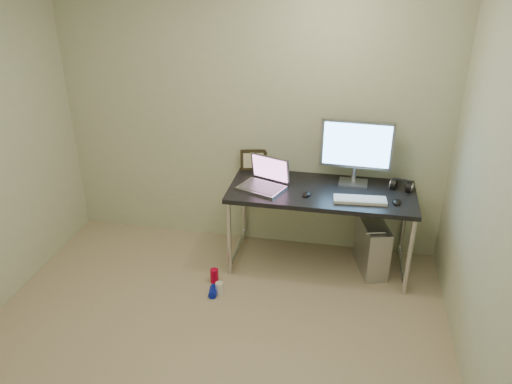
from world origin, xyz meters
The scene contains 17 objects.
floor centered at (0.00, 0.00, 0.00)m, with size 3.50×3.50×0.00m, color tan.
wall_back centered at (0.00, 1.75, 1.25)m, with size 3.50×0.02×2.50m, color beige.
desk centered at (0.69, 1.41, 0.67)m, with size 1.57×0.69×0.75m.
tower_computer centered at (1.16, 1.42, 0.23)m, with size 0.30×0.48×0.49m.
cable_a centered at (1.11, 1.70, 0.40)m, with size 0.01×0.01×0.70m, color black.
cable_b centered at (1.20, 1.68, 0.38)m, with size 0.01×0.01×0.72m, color black.
can_red centered at (-0.16, 0.96, 0.06)m, with size 0.07×0.07×0.13m, color red.
can_white centered at (-0.07, 0.80, 0.06)m, with size 0.06×0.06×0.11m, color white.
can_blue centered at (-0.12, 0.78, 0.03)m, with size 0.07×0.07×0.12m, color #0B19B7.
laptop centered at (0.20, 1.38, 0.81)m, with size 0.45×0.41×0.26m.
monitor centered at (0.95, 1.58, 1.08)m, with size 0.61×0.19×0.57m.
keyboard centered at (1.01, 1.25, 0.76)m, with size 0.42×0.14×0.03m, color silver.
mouse_right centered at (1.30, 1.27, 0.77)m, with size 0.06×0.10×0.04m, color black.
mouse_left centered at (0.57, 1.28, 0.77)m, with size 0.06×0.10×0.04m, color black.
headphones centered at (1.35, 1.55, 0.78)m, with size 0.20×0.12×0.12m.
picture_frame centered at (0.04, 1.71, 0.85)m, with size 0.24×0.03×0.19m, color black.
webcam centered at (0.29, 1.69, 0.84)m, with size 0.05×0.04×0.12m.
Camera 1 is at (0.87, -2.43, 2.59)m, focal length 35.00 mm.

